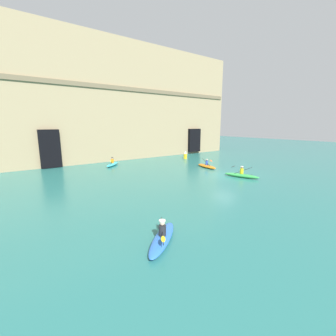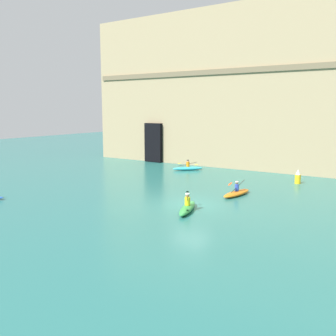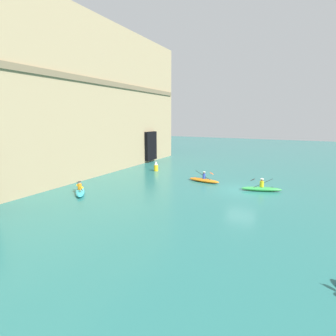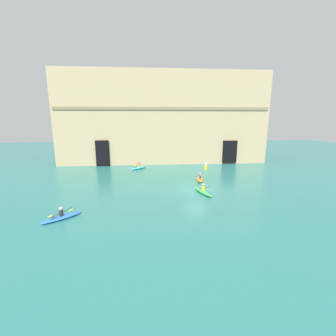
{
  "view_description": "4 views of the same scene",
  "coord_description": "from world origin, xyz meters",
  "px_view_note": "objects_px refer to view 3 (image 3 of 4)",
  "views": [
    {
      "loc": [
        -17.99,
        -14.66,
        5.18
      ],
      "look_at": [
        -5.54,
        2.35,
        1.04
      ],
      "focal_mm": 24.0,
      "sensor_mm": 36.0,
      "label": 1
    },
    {
      "loc": [
        11.78,
        -20.8,
        6.21
      ],
      "look_at": [
        -3.8,
        3.01,
        1.7
      ],
      "focal_mm": 40.0,
      "sensor_mm": 36.0,
      "label": 2
    },
    {
      "loc": [
        -22.72,
        -4.33,
        6.28
      ],
      "look_at": [
        -4.18,
        5.16,
        2.28
      ],
      "focal_mm": 28.0,
      "sensor_mm": 36.0,
      "label": 3
    },
    {
      "loc": [
        -5.33,
        -25.15,
        8.18
      ],
      "look_at": [
        -2.89,
        4.19,
        1.77
      ],
      "focal_mm": 24.0,
      "sensor_mm": 36.0,
      "label": 4
    }
  ],
  "objects_px": {
    "kayak_green": "(261,188)",
    "kayak_orange": "(204,180)",
    "kayak_cyan": "(80,191)",
    "marker_buoy": "(156,166)"
  },
  "relations": [
    {
      "from": "kayak_orange",
      "to": "kayak_cyan",
      "type": "bearing_deg",
      "value": -124.3
    },
    {
      "from": "kayak_green",
      "to": "kayak_orange",
      "type": "xyz_separation_m",
      "value": [
        0.87,
        5.58,
        -0.03
      ]
    },
    {
      "from": "kayak_cyan",
      "to": "kayak_orange",
      "type": "relative_size",
      "value": 0.83
    },
    {
      "from": "marker_buoy",
      "to": "kayak_cyan",
      "type": "bearing_deg",
      "value": 175.12
    },
    {
      "from": "kayak_green",
      "to": "marker_buoy",
      "type": "height_order",
      "value": "marker_buoy"
    },
    {
      "from": "kayak_green",
      "to": "kayak_orange",
      "type": "relative_size",
      "value": 1.04
    },
    {
      "from": "kayak_cyan",
      "to": "kayak_orange",
      "type": "xyz_separation_m",
      "value": [
        8.68,
        -7.89,
        -0.02
      ]
    },
    {
      "from": "kayak_orange",
      "to": "kayak_green",
      "type": "bearing_deg",
      "value": -0.93
    },
    {
      "from": "kayak_cyan",
      "to": "marker_buoy",
      "type": "bearing_deg",
      "value": 130.06
    },
    {
      "from": "kayak_cyan",
      "to": "marker_buoy",
      "type": "height_order",
      "value": "marker_buoy"
    }
  ]
}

